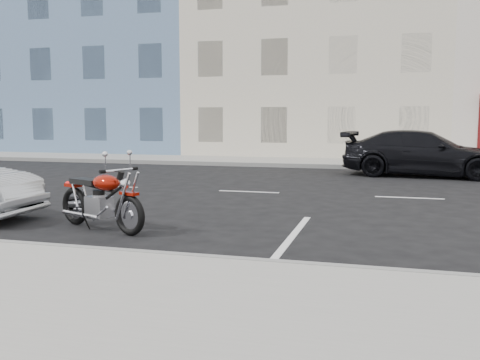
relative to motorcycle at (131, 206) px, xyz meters
name	(u,v)px	position (x,y,z in m)	size (l,w,h in m)	color
ground	(326,195)	(2.56, 5.57, -0.50)	(120.00, 120.00, 0.00)	black
sidewalk_far	(232,161)	(-2.44, 14.27, -0.42)	(80.00, 3.40, 0.15)	gray
curb_far	(220,164)	(-2.44, 12.57, -0.42)	(80.00, 0.12, 0.16)	gray
bldg_blue	(123,41)	(-11.44, 21.87, 6.00)	(12.00, 12.00, 13.00)	slate
bldg_cream	(324,47)	(0.56, 21.87, 5.25)	(12.00, 12.00, 11.50)	beige
motorcycle	(131,206)	(0.00, 0.00, 0.00)	(2.05, 1.03, 1.09)	black
car_far	(423,153)	(5.16, 10.72, 0.26)	(2.12, 5.21, 1.51)	black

